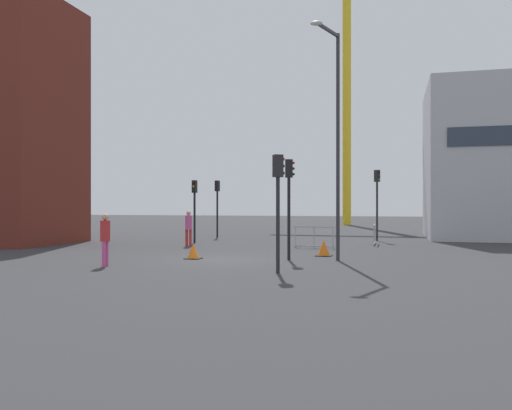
{
  "coord_description": "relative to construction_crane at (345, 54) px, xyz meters",
  "views": [
    {
      "loc": [
        6.58,
        -19.44,
        2.14
      ],
      "look_at": [
        0.0,
        5.49,
        2.13
      ],
      "focal_mm": 36.88,
      "sensor_mm": 36.0,
      "label": 1
    }
  ],
  "objects": [
    {
      "name": "streetlamp_tall",
      "position": [
        2.95,
        -36.39,
        -13.17
      ],
      "size": [
        0.87,
        1.91,
        8.71
      ],
      "color": "#2D2D30",
      "rests_on": "ground"
    },
    {
      "name": "traffic_light_island",
      "position": [
        1.6,
        -40.4,
        -15.74
      ],
      "size": [
        0.38,
        0.36,
        3.71
      ],
      "color": "#232326",
      "rests_on": "ground"
    },
    {
      "name": "pedestrian_walking",
      "position": [
        -5.11,
        -31.26,
        -17.17
      ],
      "size": [
        0.34,
        0.34,
        1.84
      ],
      "color": "red",
      "rests_on": "ground"
    },
    {
      "name": "traffic_cone_orange",
      "position": [
        -2.59,
        -36.95,
        -17.96
      ],
      "size": [
        0.61,
        0.61,
        0.61
      ],
      "color": "black",
      "rests_on": "ground"
    },
    {
      "name": "traffic_cone_on_verge",
      "position": [
        2.26,
        -34.49,
        -17.92
      ],
      "size": [
        0.67,
        0.67,
        0.68
      ],
      "color": "black",
      "rests_on": "ground"
    },
    {
      "name": "traffic_light_median",
      "position": [
        4.13,
        -24.51,
        -15.43
      ],
      "size": [
        0.37,
        0.36,
        4.21
      ],
      "color": "#232326",
      "rests_on": "ground"
    },
    {
      "name": "safety_barrier_front",
      "position": [
        4.08,
        -27.63,
        -17.68
      ],
      "size": [
        0.07,
        2.2,
        1.08
      ],
      "color": "#9EA0A5",
      "rests_on": "ground"
    },
    {
      "name": "ground",
      "position": [
        -1.46,
        -36.99,
        -18.24
      ],
      "size": [
        160.0,
        160.0,
        0.0
      ],
      "primitive_type": "plane",
      "color": "#333335"
    },
    {
      "name": "traffic_light_verge",
      "position": [
        1.18,
        -36.48,
        -15.62
      ],
      "size": [
        0.39,
        0.3,
        3.9
      ],
      "color": "black",
      "rests_on": "ground"
    },
    {
      "name": "traffic_light_near",
      "position": [
        -5.72,
        -28.86,
        -15.86
      ],
      "size": [
        0.24,
        0.37,
        3.52
      ],
      "color": "black",
      "rests_on": "ground"
    },
    {
      "name": "traffic_light_corner",
      "position": [
        -6.14,
        -23.73,
        -15.72
      ],
      "size": [
        0.29,
        0.39,
        3.73
      ],
      "color": "black",
      "rests_on": "ground"
    },
    {
      "name": "safety_barrier_rear",
      "position": [
        1.29,
        -30.72,
        -17.68
      ],
      "size": [
        2.11,
        0.35,
        1.08
      ],
      "color": "#9EA0A5",
      "rests_on": "ground"
    },
    {
      "name": "construction_crane",
      "position": [
        0.0,
        0.0,
        0.0
      ],
      "size": [
        15.41,
        1.57,
        28.93
      ],
      "color": "yellow",
      "rests_on": "ground"
    },
    {
      "name": "pedestrian_waiting",
      "position": [
        -4.59,
        -40.16,
        -17.17
      ],
      "size": [
        0.34,
        0.34,
        1.84
      ],
      "color": "#D14C8C",
      "rests_on": "ground"
    }
  ]
}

